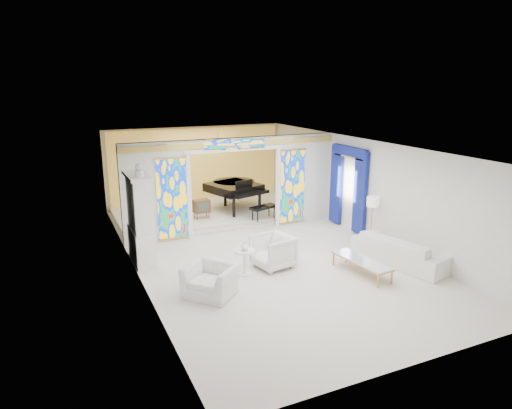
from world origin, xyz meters
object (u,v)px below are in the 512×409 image
china_cabinet (140,220)px  coffee_table (362,261)px  grand_piano (235,187)px  sofa (401,250)px  armchair_right (273,252)px  tv_console (202,206)px  armchair_left (211,280)px

china_cabinet → coffee_table: bearing=-33.0°
grand_piano → sofa: bearing=-87.8°
china_cabinet → armchair_right: (2.99, -1.80, -0.74)m
sofa → grand_piano: grand_piano is taller
china_cabinet → armchair_right: bearing=-31.0°
armchair_right → tv_console: (-0.48, 4.46, 0.16)m
coffee_table → china_cabinet: bearing=147.0°
armchair_right → sofa: bearing=59.1°
coffee_table → tv_console: (-2.29, 5.77, 0.24)m
china_cabinet → armchair_left: china_cabinet is taller
armchair_right → sofa: armchair_right is taller
sofa → tv_console: 6.73m
armchair_right → coffee_table: size_ratio=0.53×
tv_console → grand_piano: bearing=21.8°
armchair_right → tv_console: armchair_right is taller
sofa → coffee_table: 1.37m
china_cabinet → armchair_left: size_ratio=2.48×
coffee_table → grand_piano: (-0.81, 6.41, 0.62)m
china_cabinet → coffee_table: (4.80, -3.11, -0.82)m
china_cabinet → tv_console: 3.71m
china_cabinet → tv_console: china_cabinet is taller
armchair_right → sofa: (3.17, -1.19, -0.05)m
china_cabinet → sofa: (6.17, -2.98, -0.79)m
china_cabinet → armchair_right: 3.57m
armchair_right → armchair_left: bearing=-76.9°
sofa → tv_console: size_ratio=4.10×
china_cabinet → coffee_table: size_ratio=1.54×
grand_piano → coffee_table: bearing=-99.7°
armchair_right → tv_console: size_ratio=1.50×
sofa → coffee_table: bearing=81.9°
armchair_left → sofa: sofa is taller
armchair_left → grand_piano: bearing=110.9°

